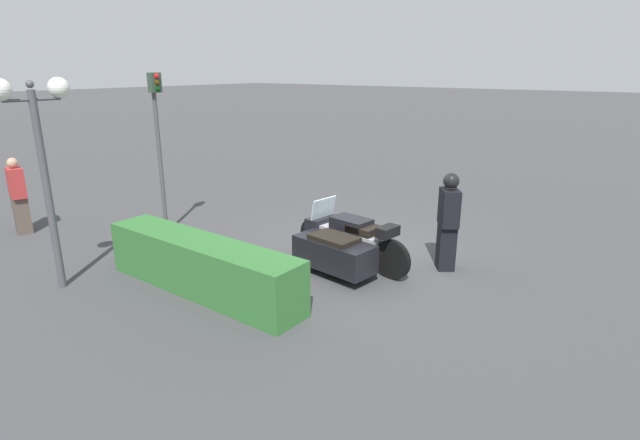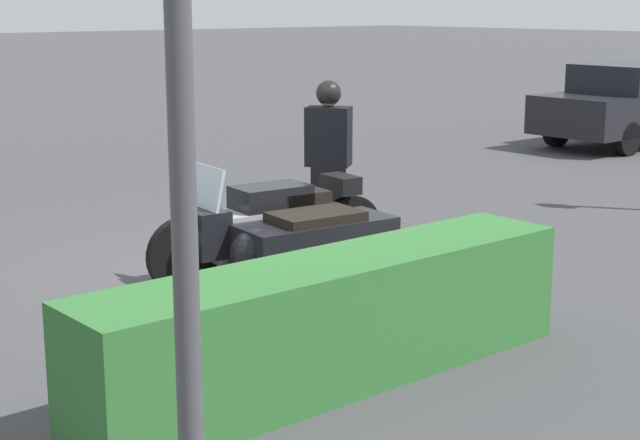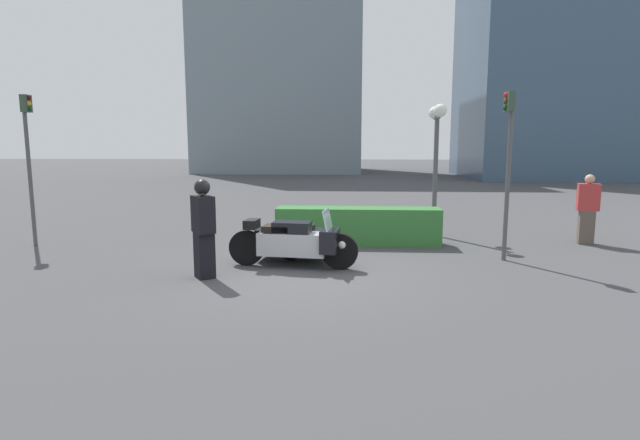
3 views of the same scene
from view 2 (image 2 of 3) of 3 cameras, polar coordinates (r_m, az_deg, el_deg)
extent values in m
plane|color=#424244|center=(9.85, -5.43, -3.14)|extent=(160.00, 160.00, 0.00)
cylinder|color=black|center=(9.19, -7.95, -2.05)|extent=(0.72, 0.18, 0.72)
cylinder|color=black|center=(10.13, 1.77, -0.56)|extent=(0.72, 0.18, 0.72)
cylinder|color=black|center=(9.23, 0.08, -2.35)|extent=(0.57, 0.16, 0.56)
cube|color=#B7B7BC|center=(9.59, -2.86, -0.59)|extent=(1.39, 0.62, 0.45)
cube|color=black|center=(9.53, -2.88, 1.31)|extent=(0.78, 0.53, 0.24)
cube|color=black|center=(9.69, -1.33, 1.39)|extent=(0.58, 0.51, 0.12)
cube|color=black|center=(9.22, -6.90, -0.63)|extent=(0.39, 0.67, 0.44)
cube|color=silver|center=(9.16, -6.70, 1.93)|extent=(0.18, 0.63, 0.40)
sphere|color=white|center=(9.13, -8.25, -1.24)|extent=(0.18, 0.18, 0.18)
cube|color=black|center=(9.17, -0.24, -1.57)|extent=(1.57, 0.79, 0.50)
sphere|color=black|center=(8.83, -3.72, -1.97)|extent=(0.47, 0.47, 0.47)
cube|color=black|center=(9.10, -0.24, 0.20)|extent=(0.89, 0.62, 0.09)
cube|color=black|center=(9.96, 1.21, 2.11)|extent=(0.29, 0.45, 0.18)
cube|color=black|center=(11.21, 0.49, 1.05)|extent=(0.44, 0.45, 0.84)
cube|color=black|center=(11.09, 0.50, 4.88)|extent=(0.53, 0.57, 0.67)
sphere|color=tan|center=(11.03, 0.50, 7.19)|extent=(0.23, 0.23, 0.23)
sphere|color=black|center=(11.03, 0.50, 7.40)|extent=(0.29, 0.29, 0.29)
cube|color=#337033|center=(6.95, 0.86, -5.91)|extent=(3.99, 0.76, 0.90)
cylinder|color=#4C4C51|center=(4.41, -7.89, -0.89)|extent=(0.12, 0.12, 3.27)
cube|color=black|center=(19.73, 17.84, 6.11)|extent=(4.43, 1.76, 0.70)
cube|color=black|center=(19.68, 17.96, 7.90)|extent=(2.31, 1.61, 0.53)
cylinder|color=black|center=(21.32, 18.07, 5.58)|extent=(0.61, 0.21, 0.61)
cylinder|color=black|center=(19.08, 13.61, 5.10)|extent=(0.61, 0.21, 0.61)
cylinder|color=black|center=(18.22, 17.42, 4.54)|extent=(0.61, 0.21, 0.61)
camera|label=1|loc=(10.55, 51.07, 13.16)|focal=28.00mm
camera|label=3|loc=(17.66, -25.98, 10.47)|focal=28.00mm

